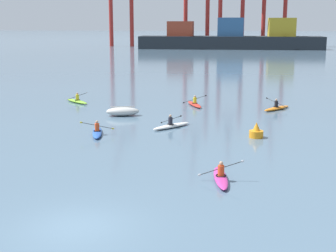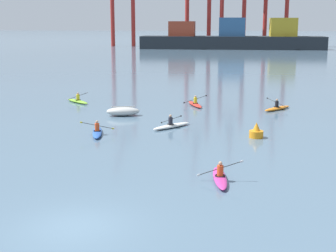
% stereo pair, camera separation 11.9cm
% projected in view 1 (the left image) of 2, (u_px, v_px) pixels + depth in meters
% --- Properties ---
extents(ground_plane, '(800.00, 800.00, 0.00)m').
position_uv_depth(ground_plane, '(77.00, 227.00, 17.58)').
color(ground_plane, slate).
extents(container_barge, '(49.66, 8.75, 8.41)m').
position_uv_depth(container_barge, '(231.00, 38.00, 133.08)').
color(container_barge, '#1E2328').
rests_on(container_barge, ground).
extents(capsized_dinghy, '(2.78, 1.63, 0.76)m').
position_uv_depth(capsized_dinghy, '(123.00, 111.00, 38.37)').
color(capsized_dinghy, beige).
rests_on(capsized_dinghy, ground).
extents(channel_buoy, '(0.90, 0.90, 1.00)m').
position_uv_depth(channel_buoy, '(256.00, 132.00, 31.14)').
color(channel_buoy, orange).
rests_on(channel_buoy, ground).
extents(kayak_red, '(2.09, 3.39, 0.96)m').
position_uv_depth(kayak_red, '(195.00, 104.00, 42.93)').
color(kayak_red, red).
rests_on(kayak_red, ground).
extents(kayak_magenta, '(2.19, 3.44, 1.03)m').
position_uv_depth(kayak_magenta, '(221.00, 177.00, 22.73)').
color(kayak_magenta, '#C13384').
rests_on(kayak_magenta, ground).
extents(kayak_lime, '(2.90, 2.75, 0.95)m').
position_uv_depth(kayak_lime, '(77.00, 101.00, 44.62)').
color(kayak_lime, '#7ABC2D').
rests_on(kayak_lime, ground).
extents(kayak_orange, '(2.65, 2.99, 0.97)m').
position_uv_depth(kayak_orange, '(277.00, 108.00, 41.01)').
color(kayak_orange, orange).
rests_on(kayak_orange, ground).
extents(kayak_blue, '(2.20, 3.45, 0.95)m').
position_uv_depth(kayak_blue, '(97.00, 132.00, 32.03)').
color(kayak_blue, '#2856B2').
rests_on(kayak_blue, ground).
extents(kayak_white, '(2.65, 2.99, 1.07)m').
position_uv_depth(kayak_white, '(171.00, 125.00, 34.04)').
color(kayak_white, silver).
rests_on(kayak_white, ground).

